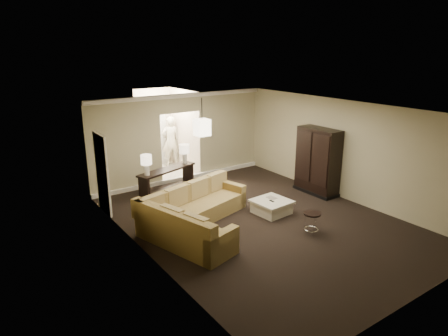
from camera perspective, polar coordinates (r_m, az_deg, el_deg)
ground at (r=10.10m, az=5.20°, el=-7.61°), size 8.00×8.00×0.00m
wall_back at (r=12.81m, az=-6.17°, el=4.30°), size 6.00×0.04×2.80m
wall_front at (r=7.23m, az=26.42°, el=-7.62°), size 6.00×0.04×2.80m
wall_left at (r=8.09m, az=-11.11°, el=-3.54°), size 0.04×8.00×2.80m
wall_right at (r=11.70m, az=16.76°, el=2.46°), size 0.04×8.00×2.80m
ceiling at (r=9.29m, az=5.67°, el=8.29°), size 6.00×8.00×0.02m
crown_molding at (r=12.55m, az=-6.25°, el=10.20°), size 6.00×0.10×0.12m
baseboard at (r=13.13m, az=-5.88°, el=-1.45°), size 6.00×0.10×0.12m
side_door at (r=10.71m, az=-16.99°, el=-0.84°), size 0.05×0.90×2.10m
foyer at (r=14.00m, az=-8.82°, el=4.87°), size 1.44×2.02×2.80m
sectional_sofa at (r=9.55m, az=-4.25°, el=-6.70°), size 3.19×3.04×0.91m
coffee_table at (r=10.55m, az=6.80°, el=-5.48°), size 0.95×0.95×0.37m
console_table at (r=11.87m, az=-8.10°, el=-1.53°), size 2.02×1.02×0.76m
armoire at (r=12.00m, az=13.22°, el=0.77°), size 0.58×1.36×1.95m
drink_table at (r=9.56m, az=12.45°, el=-7.07°), size 0.40×0.40×0.50m
table_lamp_left at (r=11.18m, az=-11.03°, el=0.89°), size 0.31×0.31×0.58m
table_lamp_right at (r=12.20m, az=-5.68°, el=2.47°), size 0.31×0.31×0.58m
pendant_light at (r=11.60m, az=-3.14°, el=5.83°), size 0.38×0.38×1.09m
person at (r=14.48m, az=-7.62°, el=4.16°), size 0.81×0.62×2.03m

